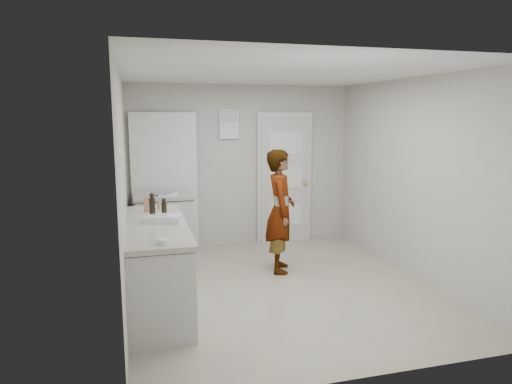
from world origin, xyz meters
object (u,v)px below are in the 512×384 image
object	(u,v)px
oil_cruet_a	(164,208)
egg_bowl	(164,241)
person	(280,211)
oil_cruet_b	(152,207)
spice_jar	(159,206)
baking_dish	(164,219)
cake_mix_box	(149,204)

from	to	relation	value
oil_cruet_a	egg_bowl	xyz separation A→B (m)	(-0.08, -1.03, -0.08)
person	oil_cruet_b	size ratio (longest dim) A/B	5.53
oil_cruet_b	egg_bowl	bearing A→B (deg)	-87.00
oil_cruet_b	egg_bowl	size ratio (longest dim) A/B	2.53
spice_jar	baking_dish	bearing A→B (deg)	-89.51
person	spice_jar	bearing A→B (deg)	106.44
spice_jar	person	bearing A→B (deg)	1.44
person	oil_cruet_a	bearing A→B (deg)	125.17
oil_cruet_a	baking_dish	size ratio (longest dim) A/B	0.53
cake_mix_box	oil_cruet_b	size ratio (longest dim) A/B	0.62
cake_mix_box	person	bearing A→B (deg)	3.94
person	baking_dish	size ratio (longest dim) A/B	3.77
oil_cruet_a	baking_dish	xyz separation A→B (m)	(-0.02, -0.16, -0.08)
cake_mix_box	oil_cruet_b	world-z (taller)	oil_cruet_b
person	oil_cruet_a	distance (m)	1.63
cake_mix_box	egg_bowl	distance (m)	1.42
cake_mix_box	oil_cruet_b	bearing A→B (deg)	-88.72
person	egg_bowl	world-z (taller)	person
spice_jar	oil_cruet_b	distance (m)	0.57
person	baking_dish	xyz separation A→B (m)	(-1.53, -0.72, 0.15)
baking_dish	cake_mix_box	bearing A→B (deg)	103.79
cake_mix_box	baking_dish	xyz separation A→B (m)	(0.13, -0.55, -0.06)
cake_mix_box	spice_jar	size ratio (longest dim) A/B	2.29
cake_mix_box	oil_cruet_a	distance (m)	0.41
oil_cruet_b	baking_dish	world-z (taller)	oil_cruet_b
egg_bowl	cake_mix_box	bearing A→B (deg)	93.08
person	baking_dish	world-z (taller)	person
spice_jar	oil_cruet_a	xyz separation A→B (m)	(0.02, -0.52, 0.07)
person	egg_bowl	bearing A→B (deg)	149.97
oil_cruet_a	oil_cruet_b	size ratio (longest dim) A/B	0.77
spice_jar	oil_cruet_b	xyz separation A→B (m)	(-0.10, -0.55, 0.10)
oil_cruet_b	baking_dish	bearing A→B (deg)	-50.41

